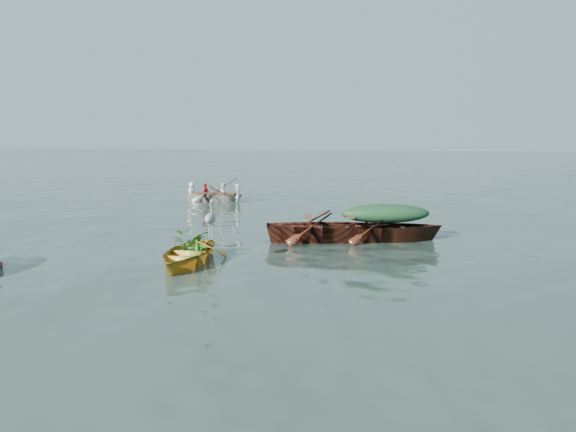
# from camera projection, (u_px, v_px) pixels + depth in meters

# --- Properties ---
(ground) EXTENTS (140.00, 140.00, 0.00)m
(ground) POSITION_uv_depth(u_px,v_px,m) (268.00, 241.00, 15.30)
(ground) COLOR #2C3E34
(ground) RESTS_ON ground
(yellow_dinghy) EXTENTS (1.59, 3.33, 0.88)m
(yellow_dinghy) POSITION_uv_depth(u_px,v_px,m) (187.00, 264.00, 12.71)
(yellow_dinghy) COLOR gold
(yellow_dinghy) RESTS_ON ground
(green_tarp_boat) EXTENTS (4.61, 2.40, 1.03)m
(green_tarp_boat) POSITION_uv_depth(u_px,v_px,m) (385.00, 241.00, 15.43)
(green_tarp_boat) COLOR #441F0F
(green_tarp_boat) RESTS_ON ground
(open_wooden_boat) EXTENTS (4.91, 2.49, 1.12)m
(open_wooden_boat) POSITION_uv_depth(u_px,v_px,m) (328.00, 241.00, 15.37)
(open_wooden_boat) COLOR #572715
(open_wooden_boat) RESTS_ON ground
(rowed_boat) EXTENTS (3.50, 1.11, 0.79)m
(rowed_boat) POSITION_uv_depth(u_px,v_px,m) (215.00, 201.00, 23.91)
(rowed_boat) COLOR beige
(rowed_boat) RESTS_ON ground
(green_tarp_cover) EXTENTS (2.53, 1.32, 0.52)m
(green_tarp_cover) POSITION_uv_depth(u_px,v_px,m) (386.00, 213.00, 15.31)
(green_tarp_cover) COLOR #173A1D
(green_tarp_cover) RESTS_ON green_tarp_boat
(thwart_benches) EXTENTS (2.49, 1.39, 0.04)m
(thwart_benches) POSITION_uv_depth(u_px,v_px,m) (328.00, 220.00, 15.28)
(thwart_benches) COLOR #502D12
(thwart_benches) RESTS_ON open_wooden_boat
(heron) EXTENTS (0.30, 0.42, 0.92)m
(heron) POSITION_uv_depth(u_px,v_px,m) (210.00, 225.00, 12.54)
(heron) COLOR gray
(heron) RESTS_ON yellow_dinghy
(dinghy_weeds) EXTENTS (0.75, 0.94, 0.60)m
(dinghy_weeds) POSITION_uv_depth(u_px,v_px,m) (195.00, 228.00, 13.13)
(dinghy_weeds) COLOR #1C631A
(dinghy_weeds) RESTS_ON yellow_dinghy
(rowers) EXTENTS (2.46, 0.99, 0.76)m
(rowers) POSITION_uv_depth(u_px,v_px,m) (214.00, 183.00, 23.79)
(rowers) COLOR silver
(rowers) RESTS_ON rowed_boat
(oars) EXTENTS (0.65, 2.61, 0.06)m
(oars) POSITION_uv_depth(u_px,v_px,m) (215.00, 191.00, 23.84)
(oars) COLOR brown
(oars) RESTS_ON rowed_boat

